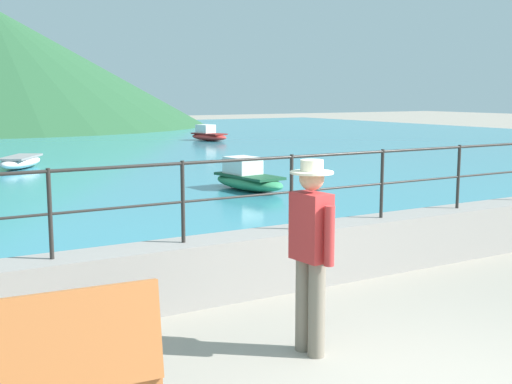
{
  "coord_description": "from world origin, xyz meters",
  "views": [
    {
      "loc": [
        -3.6,
        -3.24,
        2.32
      ],
      "look_at": [
        0.51,
        3.7,
        1.1
      ],
      "focal_mm": 46.04,
      "sensor_mm": 36.0,
      "label": 1
    }
  ],
  "objects_px": {
    "person_walking": "(311,247)",
    "boat_1": "(208,135)",
    "bench_main": "(22,382)",
    "boat_3": "(248,178)",
    "boat_2": "(20,162)"
  },
  "relations": [
    {
      "from": "boat_2",
      "to": "boat_3",
      "type": "xyz_separation_m",
      "value": [
        3.69,
        -7.48,
        0.07
      ]
    },
    {
      "from": "bench_main",
      "to": "boat_2",
      "type": "height_order",
      "value": "bench_main"
    },
    {
      "from": "boat_1",
      "to": "boat_3",
      "type": "bearing_deg",
      "value": -113.27
    },
    {
      "from": "person_walking",
      "to": "boat_1",
      "type": "height_order",
      "value": "person_walking"
    },
    {
      "from": "person_walking",
      "to": "boat_1",
      "type": "bearing_deg",
      "value": 65.46
    },
    {
      "from": "boat_2",
      "to": "boat_3",
      "type": "distance_m",
      "value": 8.34
    },
    {
      "from": "bench_main",
      "to": "person_walking",
      "type": "relative_size",
      "value": 0.99
    },
    {
      "from": "boat_1",
      "to": "boat_2",
      "type": "xyz_separation_m",
      "value": [
        -10.14,
        -7.52,
        -0.07
      ]
    },
    {
      "from": "boat_3",
      "to": "bench_main",
      "type": "bearing_deg",
      "value": -126.83
    },
    {
      "from": "person_walking",
      "to": "boat_1",
      "type": "xyz_separation_m",
      "value": [
        10.82,
        23.7,
        -0.65
      ]
    },
    {
      "from": "person_walking",
      "to": "boat_2",
      "type": "relative_size",
      "value": 0.72
    },
    {
      "from": "boat_2",
      "to": "person_walking",
      "type": "bearing_deg",
      "value": -92.39
    },
    {
      "from": "bench_main",
      "to": "boat_3",
      "type": "bearing_deg",
      "value": 53.17
    },
    {
      "from": "person_walking",
      "to": "boat_3",
      "type": "xyz_separation_m",
      "value": [
        4.37,
        8.7,
        -0.65
      ]
    },
    {
      "from": "bench_main",
      "to": "boat_3",
      "type": "xyz_separation_m",
      "value": [
        6.95,
        9.28,
        -0.23
      ]
    }
  ]
}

